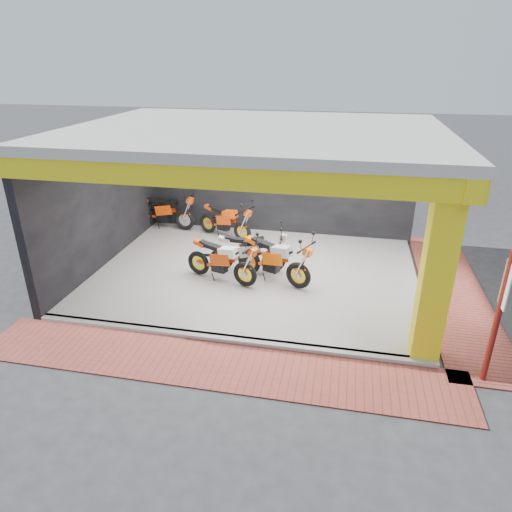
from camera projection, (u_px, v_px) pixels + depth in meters
The scene contains 17 objects.
ground at pixel (238, 315), 9.93m from camera, with size 80.00×80.00×0.00m, color #2D2D30.
showroom_floor at pixel (256, 273), 11.70m from camera, with size 8.00×6.00×0.10m, color silver.
showroom_ceiling at pixel (256, 132), 10.27m from camera, with size 8.40×6.40×0.20m, color beige.
back_wall at pixel (277, 179), 13.79m from camera, with size 8.20×0.20×3.50m, color black.
left_wall at pixel (101, 200), 11.77m from camera, with size 0.20×6.20×3.50m, color black.
corner_column at pixel (437, 272), 7.86m from camera, with size 0.50×0.50×3.50m, color yellow.
header_beam_front at pixel (220, 177), 7.70m from camera, with size 8.40×0.30×0.40m, color yellow.
header_beam_right at pixel (441, 152), 9.65m from camera, with size 0.30×6.40×0.40m, color yellow.
floor_kerb at pixel (225, 339), 8.99m from camera, with size 8.00×0.20×0.10m, color silver.
paver_front at pixel (214, 364), 8.31m from camera, with size 9.00×1.40×0.03m, color brown.
paver_right at pixel (454, 292), 10.83m from camera, with size 1.40×7.00×0.03m, color brown.
signpost at pixel (499, 314), 7.38m from camera, with size 0.10×0.34×2.45m.
moto_hero at pixel (245, 263), 10.66m from camera, with size 2.07×0.77×1.26m, color #DD3E09, non-canonical shape.
moto_row_a at pixel (299, 263), 10.55m from camera, with size 2.18×0.81×1.33m, color #EE5D0A, non-canonical shape.
moto_row_b at pixel (274, 249), 11.40m from camera, with size 2.05×0.76×1.25m, color #ADB0B5, non-canonical shape.
moto_row_c at pixel (242, 222), 13.30m from camera, with size 2.00×0.74×1.22m, color #DE3F09, non-canonical shape.
moto_row_d at pixel (184, 210), 14.17m from camera, with size 2.15×0.80×1.32m, color #FF450A, non-canonical shape.
Camera 1 is at (2.12, -8.31, 5.18)m, focal length 32.00 mm.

